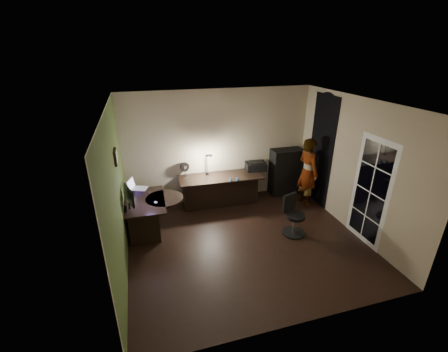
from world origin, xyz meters
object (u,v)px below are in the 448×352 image
object	(u,v)px
person	(308,172)
office_chair	(295,216)
cabinet	(286,172)
desk_left	(147,216)
monitor	(129,202)
desk_right	(221,190)

from	to	relation	value
person	office_chair	bearing A→B (deg)	133.14
office_chair	person	size ratio (longest dim) A/B	0.50
person	cabinet	bearing A→B (deg)	9.79
desk_left	office_chair	xyz separation A→B (m)	(2.87, -0.94, 0.06)
cabinet	person	world-z (taller)	person
cabinet	office_chair	size ratio (longest dim) A/B	1.43
desk_left	office_chair	world-z (taller)	office_chair
person	monitor	bearing A→B (deg)	87.80
desk_right	person	size ratio (longest dim) A/B	1.19
desk_right	person	bearing A→B (deg)	-12.41
cabinet	office_chair	xyz separation A→B (m)	(-0.67, -1.78, -0.18)
desk_left	person	size ratio (longest dim) A/B	0.75
desk_right	monitor	xyz separation A→B (m)	(-2.06, -0.95, 0.50)
desk_right	office_chair	xyz separation A→B (m)	(1.11, -1.63, 0.05)
desk_right	person	distance (m)	2.11
desk_left	person	world-z (taller)	person
monitor	person	size ratio (longest dim) A/B	0.30
cabinet	person	distance (m)	0.73
desk_left	desk_right	size ratio (longest dim) A/B	0.63
desk_left	desk_right	distance (m)	1.89
monitor	office_chair	distance (m)	3.27
desk_right	office_chair	world-z (taller)	office_chair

